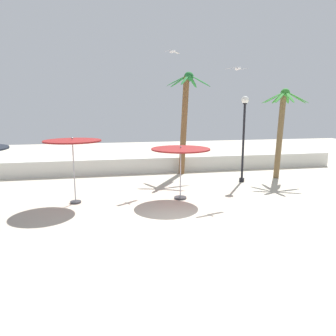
{
  "coord_description": "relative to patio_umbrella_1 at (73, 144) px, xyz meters",
  "views": [
    {
      "loc": [
        -2.84,
        -10.17,
        3.93
      ],
      "look_at": [
        0.0,
        3.23,
        1.4
      ],
      "focal_mm": 34.37,
      "sensor_mm": 36.0,
      "label": 1
    }
  ],
  "objects": [
    {
      "name": "patio_umbrella_2",
      "position": [
        4.5,
        -0.27,
        -0.41
      ],
      "size": [
        2.55,
        2.55,
        2.35
      ],
      "color": "#333338",
      "rests_on": "ground_plane"
    },
    {
      "name": "ground_plane",
      "position": [
        3.95,
        -3.47,
        -2.49
      ],
      "size": [
        56.0,
        56.0,
        0.0
      ],
      "primitive_type": "plane",
      "color": "beige"
    },
    {
      "name": "patio_umbrella_1",
      "position": [
        0.0,
        0.0,
        0.0
      ],
      "size": [
        2.33,
        2.33,
        2.79
      ],
      "color": "#333338",
      "rests_on": "ground_plane"
    },
    {
      "name": "palm_tree_0",
      "position": [
        11.12,
        2.83,
        0.7
      ],
      "size": [
        2.58,
        2.57,
        5.04
      ],
      "color": "brown",
      "rests_on": "ground_plane"
    },
    {
      "name": "seagull_1",
      "position": [
        7.45,
        0.79,
        3.27
      ],
      "size": [
        1.3,
        0.6,
        0.15
      ],
      "color": "white"
    },
    {
      "name": "seagull_0",
      "position": [
        5.0,
        3.63,
        4.4
      ],
      "size": [
        0.97,
        0.78,
        0.15
      ],
      "color": "white"
    },
    {
      "name": "boundary_wall",
      "position": [
        3.95,
        5.77,
        -2.02
      ],
      "size": [
        25.2,
        0.3,
        0.93
      ],
      "primitive_type": "cube",
      "color": "silver",
      "rests_on": "ground_plane"
    },
    {
      "name": "lamp_post_1",
      "position": [
        8.62,
        2.32,
        0.42
      ],
      "size": [
        0.39,
        0.39,
        4.59
      ],
      "color": "black",
      "rests_on": "ground_plane"
    },
    {
      "name": "palm_tree_1",
      "position": [
        6.15,
        5.16,
        1.2
      ],
      "size": [
        2.76,
        2.38,
        6.07
      ],
      "color": "brown",
      "rests_on": "ground_plane"
    }
  ]
}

